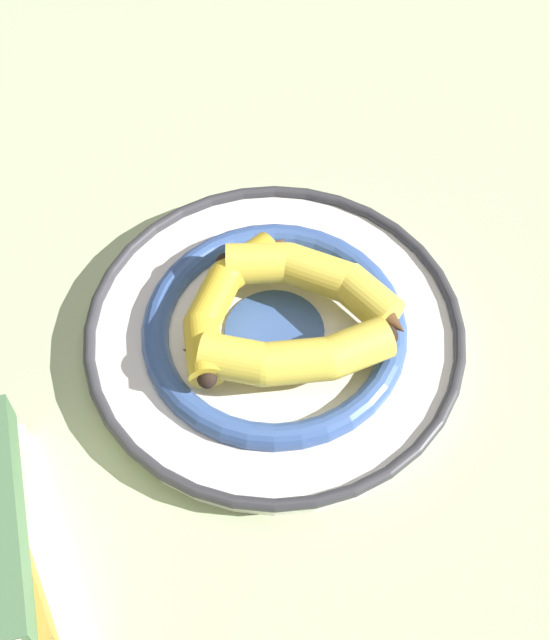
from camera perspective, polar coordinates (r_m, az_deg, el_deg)
The scene contains 5 objects.
ground_plane at distance 0.85m, azimuth -0.65°, elevation 0.22°, with size 2.80×2.80×0.00m, color #B2C693.
decorative_bowl at distance 0.82m, azimuth -0.00°, elevation -0.87°, with size 0.35×0.35×0.04m.
banana_a at distance 0.80m, azimuth -3.34°, elevation 1.26°, with size 0.08×0.18×0.03m.
banana_b at distance 0.76m, azimuth 1.10°, elevation -2.38°, with size 0.18×0.08×0.04m.
banana_c at distance 0.81m, azimuth 2.74°, elevation 2.62°, with size 0.19×0.09×0.04m.
Camera 1 is at (-0.10, 0.46, 0.71)m, focal length 50.00 mm.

